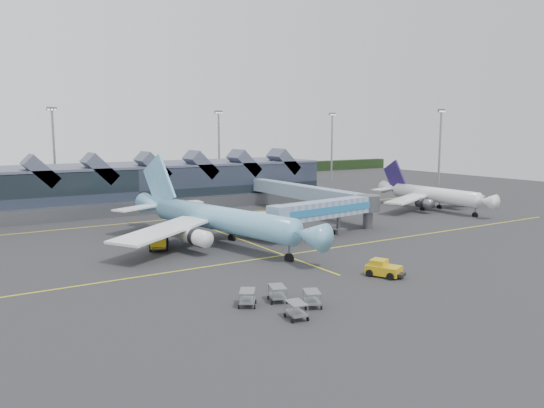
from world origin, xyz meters
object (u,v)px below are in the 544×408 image
fuel_truck (159,236)px  pushback_tug (383,269)px  regional_jet (431,194)px  jet_bridge (335,209)px  main_airliner (215,218)px

fuel_truck → pushback_tug: (16.75, -28.86, -0.77)m
regional_jet → jet_bridge: (-34.77, -10.49, 0.92)m
regional_jet → pushback_tug: bearing=-143.9°
main_airliner → pushback_tug: main_airliner is taller
regional_jet → fuel_truck: size_ratio=3.54×
pushback_tug → regional_jet: bearing=11.5°
fuel_truck → pushback_tug: 33.38m
main_airliner → regional_jet: 54.63m
regional_jet → fuel_truck: 62.47m
fuel_truck → pushback_tug: fuel_truck is taller
main_airliner → regional_jet: size_ratio=1.37×
regional_jet → pushback_tug: size_ratio=6.34×
regional_jet → jet_bridge: regional_jet is taller
jet_bridge → fuel_truck: size_ratio=2.79×
fuel_truck → main_airliner: bearing=6.4°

